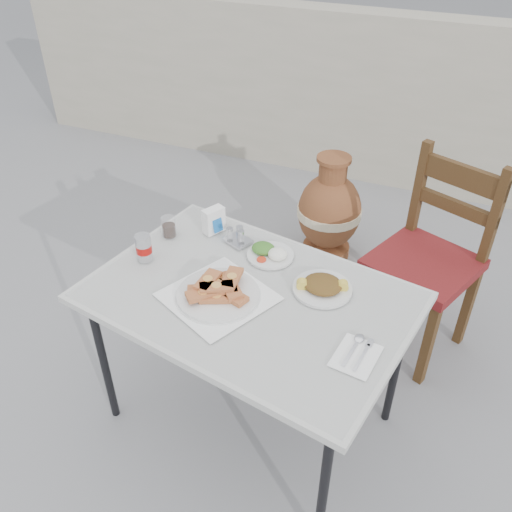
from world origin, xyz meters
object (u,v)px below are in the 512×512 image
at_px(pide_plate, 218,290).
at_px(terracotta_urn, 329,212).
at_px(salad_rice_plate, 270,253).
at_px(condiment_caddy, 237,237).
at_px(soda_can, 144,248).
at_px(napkin_holder, 214,220).
at_px(cola_glass, 169,228).
at_px(chair, 429,257).
at_px(cafe_table, 249,304).
at_px(salad_chopped_plate, 323,286).

xyz_separation_m(pide_plate, terracotta_urn, (0.05, 1.38, -0.43)).
bearing_deg(salad_rice_plate, condiment_caddy, 166.45).
distance_m(soda_can, napkin_holder, 0.33).
relative_size(pide_plate, terracotta_urn, 0.69).
height_order(cola_glass, chair, chair).
relative_size(soda_can, terracotta_urn, 0.17).
bearing_deg(cafe_table, salad_chopped_plate, 27.22).
bearing_deg(chair, condiment_caddy, -124.45).
bearing_deg(condiment_caddy, terracotta_urn, 82.97).
distance_m(soda_can, condiment_caddy, 0.39).
distance_m(salad_chopped_plate, condiment_caddy, 0.45).
bearing_deg(salad_rice_plate, cola_glass, -176.57).
xyz_separation_m(salad_rice_plate, condiment_caddy, (-0.16, 0.04, 0.01)).
bearing_deg(condiment_caddy, pide_plate, -77.22).
bearing_deg(salad_chopped_plate, pide_plate, -151.37).
distance_m(soda_can, cola_glass, 0.19).
xyz_separation_m(pide_plate, soda_can, (-0.37, 0.10, 0.03)).
distance_m(cafe_table, cola_glass, 0.52).
bearing_deg(terracotta_urn, soda_can, -108.13).
height_order(salad_rice_plate, soda_can, soda_can).
height_order(napkin_holder, terracotta_urn, napkin_holder).
height_order(salad_chopped_plate, cola_glass, cola_glass).
xyz_separation_m(cafe_table, soda_can, (-0.47, 0.03, 0.11)).
height_order(salad_rice_plate, cola_glass, cola_glass).
relative_size(cafe_table, pide_plate, 2.82).
relative_size(salad_rice_plate, soda_can, 1.69).
bearing_deg(terracotta_urn, condiment_caddy, -97.03).
bearing_deg(pide_plate, napkin_holder, 118.22).
bearing_deg(condiment_caddy, salad_chopped_plate, -21.00).
height_order(salad_rice_plate, condiment_caddy, condiment_caddy).
relative_size(salad_chopped_plate, condiment_caddy, 1.74).
bearing_deg(pide_plate, chair, 51.48).
distance_m(cafe_table, salad_chopped_plate, 0.28).
bearing_deg(salad_chopped_plate, condiment_caddy, 159.00).
bearing_deg(terracotta_urn, chair, -40.34).
bearing_deg(terracotta_urn, napkin_holder, -104.40).
relative_size(cafe_table, soda_can, 11.43).
distance_m(salad_rice_plate, chair, 0.83).
distance_m(pide_plate, chair, 1.11).
relative_size(salad_chopped_plate, napkin_holder, 2.00).
height_order(salad_chopped_plate, terracotta_urn, salad_chopped_plate).
xyz_separation_m(pide_plate, salad_rice_plate, (0.08, 0.31, -0.01)).
bearing_deg(napkin_holder, soda_can, -93.00).
distance_m(salad_chopped_plate, terracotta_urn, 1.30).
bearing_deg(chair, soda_can, -122.24).
bearing_deg(pide_plate, salad_rice_plate, 75.13).
bearing_deg(soda_can, cafe_table, -4.20).
height_order(cafe_table, soda_can, soda_can).
height_order(cafe_table, napkin_holder, napkin_holder).
distance_m(cafe_table, salad_rice_plate, 0.26).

